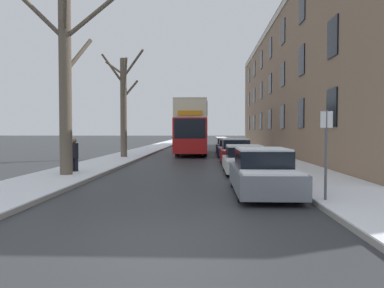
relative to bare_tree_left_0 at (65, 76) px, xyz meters
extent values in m
plane|color=#303335|center=(5.07, -9.09, -4.30)|extent=(320.00, 320.00, 0.00)
cube|color=gray|center=(-0.18, 43.91, -4.23)|extent=(3.03, 130.00, 0.13)
cube|color=white|center=(-0.18, 43.91, -4.15)|extent=(3.00, 130.00, 0.03)
cube|color=gray|center=(10.31, 43.91, -4.23)|extent=(3.03, 130.00, 0.13)
cube|color=white|center=(10.31, 43.91, -4.15)|extent=(3.00, 130.00, 0.03)
cube|color=#8C7056|center=(16.32, 19.39, 1.81)|extent=(9.00, 45.39, 12.20)
cube|color=black|center=(11.79, 2.27, -1.20)|extent=(0.08, 1.40, 1.80)
cube|color=black|center=(11.79, 7.98, -1.20)|extent=(0.08, 1.40, 1.80)
cube|color=black|center=(11.79, 13.68, -1.20)|extent=(0.08, 1.40, 1.80)
cube|color=black|center=(11.79, 19.39, -1.20)|extent=(0.08, 1.40, 1.80)
cube|color=black|center=(11.79, 25.09, -1.20)|extent=(0.08, 1.40, 1.80)
cube|color=black|center=(11.79, 30.80, -1.20)|extent=(0.08, 1.40, 1.80)
cube|color=black|center=(11.79, 36.51, -1.20)|extent=(0.08, 1.40, 1.80)
cube|color=black|center=(11.79, 2.27, 2.05)|extent=(0.08, 1.40, 1.80)
cube|color=black|center=(11.79, 7.98, 2.05)|extent=(0.08, 1.40, 1.80)
cube|color=black|center=(11.79, 13.68, 2.05)|extent=(0.08, 1.40, 1.80)
cube|color=black|center=(11.79, 19.39, 2.05)|extent=(0.08, 1.40, 1.80)
cube|color=black|center=(11.79, 25.09, 2.05)|extent=(0.08, 1.40, 1.80)
cube|color=black|center=(11.79, 30.80, 2.05)|extent=(0.08, 1.40, 1.80)
cube|color=black|center=(11.79, 36.51, 2.05)|extent=(0.08, 1.40, 1.80)
cube|color=black|center=(11.79, 7.98, 5.31)|extent=(0.08, 1.40, 1.80)
cube|color=black|center=(11.79, 13.68, 5.31)|extent=(0.08, 1.40, 1.80)
cube|color=black|center=(11.79, 19.39, 5.31)|extent=(0.08, 1.40, 1.80)
cube|color=black|center=(11.79, 25.09, 5.31)|extent=(0.08, 1.40, 1.80)
cube|color=black|center=(11.79, 30.80, 5.31)|extent=(0.08, 1.40, 1.80)
cube|color=black|center=(11.79, 36.51, 5.31)|extent=(0.08, 1.40, 1.80)
cube|color=beige|center=(11.78, 19.39, 7.39)|extent=(0.12, 44.48, 0.44)
cylinder|color=brown|center=(-0.01, 0.03, -0.36)|extent=(0.52, 0.52, 7.86)
cylinder|color=brown|center=(1.08, 0.01, 2.42)|extent=(2.29, 0.23, 1.83)
cylinder|color=brown|center=(0.30, -0.74, 2.48)|extent=(0.83, 1.72, 1.48)
cylinder|color=brown|center=(-1.12, -0.55, 2.70)|extent=(2.43, 1.39, 2.46)
cylinder|color=brown|center=(0.33, 0.69, 0.99)|extent=(0.90, 1.52, 1.76)
cylinder|color=brown|center=(0.01, 10.99, -0.71)|extent=(0.46, 0.46, 7.16)
cylinder|color=brown|center=(0.29, 10.20, 1.31)|extent=(0.76, 1.75, 2.68)
cylinder|color=brown|center=(-0.71, 11.40, 2.24)|extent=(1.59, 0.99, 1.16)
cylinder|color=brown|center=(0.48, 11.15, 0.70)|extent=(1.12, 0.51, 1.35)
cylinder|color=brown|center=(0.87, 10.07, 2.29)|extent=(1.90, 2.01, 1.69)
cylinder|color=brown|center=(-0.64, 10.56, 2.03)|extent=(1.48, 1.06, 2.04)
cube|color=red|center=(4.72, 17.13, -2.64)|extent=(2.52, 11.46, 2.64)
cube|color=beige|center=(4.72, 17.13, -0.65)|extent=(2.47, 11.23, 1.33)
cube|color=beige|center=(4.72, 17.13, 0.07)|extent=(2.47, 11.23, 0.12)
cube|color=black|center=(4.72, 17.13, -2.12)|extent=(2.55, 10.08, 1.37)
cube|color=black|center=(4.72, 17.13, -0.59)|extent=(2.55, 10.08, 1.01)
cube|color=black|center=(4.72, 11.42, -2.12)|extent=(2.27, 0.06, 1.44)
cube|color=orange|center=(4.72, 11.41, -0.99)|extent=(1.76, 0.05, 0.32)
cylinder|color=black|center=(3.63, 13.69, -3.80)|extent=(0.30, 0.99, 0.99)
cylinder|color=black|center=(5.81, 13.69, -3.80)|extent=(0.30, 0.99, 0.99)
cylinder|color=black|center=(3.63, 20.33, -3.80)|extent=(0.30, 0.99, 0.99)
cylinder|color=black|center=(5.81, 20.33, -3.80)|extent=(0.30, 0.99, 0.99)
cube|color=slate|center=(7.70, -3.69, -3.79)|extent=(1.83, 4.51, 0.66)
cube|color=black|center=(7.70, -3.51, -3.19)|extent=(1.58, 2.25, 0.55)
cube|color=white|center=(7.70, -3.51, -2.88)|extent=(1.54, 2.14, 0.06)
cube|color=white|center=(7.70, -5.29, -3.44)|extent=(1.65, 1.18, 0.05)
cylinder|color=black|center=(6.90, -5.05, -3.96)|extent=(0.20, 0.68, 0.68)
cylinder|color=black|center=(8.51, -5.05, -3.96)|extent=(0.20, 0.68, 0.68)
cylinder|color=black|center=(6.90, -2.34, -3.96)|extent=(0.20, 0.68, 0.68)
cylinder|color=black|center=(8.51, -2.34, -3.96)|extent=(0.20, 0.68, 0.68)
cube|color=silver|center=(7.70, 2.14, -3.85)|extent=(1.88, 4.26, 0.56)
cube|color=black|center=(7.70, 2.31, -3.31)|extent=(1.62, 2.13, 0.52)
cube|color=white|center=(7.70, 2.31, -3.01)|extent=(1.58, 2.02, 0.09)
cube|color=white|center=(7.70, 0.63, -3.53)|extent=(1.70, 1.11, 0.07)
cylinder|color=black|center=(6.87, 0.87, -3.99)|extent=(0.20, 0.62, 0.62)
cylinder|color=black|center=(8.54, 0.87, -3.99)|extent=(0.20, 0.62, 0.62)
cylinder|color=black|center=(6.87, 3.42, -3.99)|extent=(0.20, 0.62, 0.62)
cylinder|color=black|center=(8.54, 3.42, -3.99)|extent=(0.20, 0.62, 0.62)
cube|color=maroon|center=(7.70, 7.23, -3.77)|extent=(1.81, 3.99, 0.71)
cube|color=black|center=(7.70, 7.39, -3.12)|extent=(1.56, 1.99, 0.59)
cube|color=white|center=(7.70, 7.39, -2.80)|extent=(1.52, 1.89, 0.05)
cube|color=white|center=(7.70, 5.81, -3.39)|extent=(1.63, 1.04, 0.04)
cylinder|color=black|center=(6.91, 6.03, -3.98)|extent=(0.20, 0.63, 0.63)
cylinder|color=black|center=(8.50, 6.03, -3.98)|extent=(0.20, 0.63, 0.63)
cylinder|color=black|center=(6.91, 8.42, -3.98)|extent=(0.20, 0.63, 0.63)
cylinder|color=black|center=(8.50, 8.42, -3.98)|extent=(0.20, 0.63, 0.63)
cube|color=navy|center=(7.70, 13.54, -3.84)|extent=(1.78, 4.35, 0.58)
cube|color=black|center=(7.70, 13.72, -3.27)|extent=(1.53, 2.17, 0.56)
cube|color=white|center=(7.70, 13.72, -2.94)|extent=(1.49, 2.06, 0.09)
cube|color=white|center=(7.70, 12.00, -3.51)|extent=(1.60, 1.13, 0.07)
cylinder|color=black|center=(6.93, 12.24, -3.98)|extent=(0.20, 0.62, 0.62)
cylinder|color=black|center=(8.48, 12.24, -3.98)|extent=(0.20, 0.62, 0.62)
cylinder|color=black|center=(6.93, 14.85, -3.98)|extent=(0.20, 0.62, 0.62)
cylinder|color=black|center=(8.48, 14.85, -3.98)|extent=(0.20, 0.62, 0.62)
cube|color=black|center=(7.70, 19.20, -3.83)|extent=(1.74, 3.99, 0.59)
cube|color=black|center=(7.70, 19.36, -3.27)|extent=(1.50, 1.99, 0.53)
cube|color=white|center=(7.70, 19.36, -2.98)|extent=(1.46, 1.89, 0.04)
cube|color=white|center=(7.70, 17.78, -3.51)|extent=(1.56, 1.04, 0.04)
cylinder|color=black|center=(6.95, 18.00, -3.99)|extent=(0.20, 0.62, 0.62)
cylinder|color=black|center=(8.46, 18.00, -3.99)|extent=(0.20, 0.62, 0.62)
cylinder|color=black|center=(6.95, 20.39, -3.99)|extent=(0.20, 0.62, 0.62)
cylinder|color=black|center=(8.46, 20.39, -3.99)|extent=(0.20, 0.62, 0.62)
cube|color=white|center=(2.75, 39.25, -3.00)|extent=(1.97, 5.44, 2.15)
cube|color=black|center=(2.75, 36.55, -2.50)|extent=(1.73, 0.06, 0.95)
cylinder|color=black|center=(1.89, 37.51, -3.96)|extent=(0.22, 0.68, 0.68)
cylinder|color=black|center=(3.62, 37.51, -3.96)|extent=(0.22, 0.68, 0.68)
cylinder|color=black|center=(1.89, 40.99, -3.96)|extent=(0.22, 0.68, 0.68)
cylinder|color=black|center=(3.62, 40.99, -3.96)|extent=(0.22, 0.68, 0.68)
cylinder|color=black|center=(-0.16, 1.20, -3.91)|extent=(0.17, 0.17, 0.77)
cylinder|color=black|center=(-0.01, 1.26, -3.91)|extent=(0.17, 0.17, 0.77)
cylinder|color=black|center=(-0.08, 1.23, -3.19)|extent=(0.36, 0.36, 0.67)
sphere|color=#8C6647|center=(-0.08, 1.23, -2.74)|extent=(0.21, 0.21, 0.21)
cylinder|color=#4C4F54|center=(9.10, -5.48, -3.02)|extent=(0.07, 0.07, 2.55)
cube|color=silver|center=(9.10, -5.50, -2.00)|extent=(0.32, 0.02, 0.44)
camera|label=1|loc=(5.92, -15.51, -2.31)|focal=35.00mm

